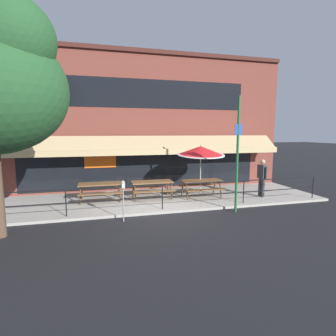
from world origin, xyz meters
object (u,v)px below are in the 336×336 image
(picnic_table_left, at_px, (100,187))
(picnic_table_centre, at_px, (152,185))
(street_sign_pole, at_px, (237,154))
(picnic_table_right, at_px, (201,184))
(pedestrian_walking, at_px, (262,176))
(parking_meter_near, at_px, (123,189))
(patio_umbrella_right, at_px, (201,151))

(picnic_table_left, distance_m, picnic_table_centre, 2.23)
(street_sign_pole, bearing_deg, picnic_table_centre, 137.50)
(picnic_table_centre, bearing_deg, street_sign_pole, -42.50)
(street_sign_pole, bearing_deg, picnic_table_left, 152.10)
(picnic_table_right, bearing_deg, pedestrian_walking, -14.25)
(picnic_table_centre, xyz_separation_m, picnic_table_right, (2.23, -0.28, 0.00))
(picnic_table_centre, distance_m, parking_meter_near, 2.97)
(picnic_table_left, relative_size, street_sign_pole, 0.42)
(parking_meter_near, bearing_deg, picnic_table_centre, 59.60)
(picnic_table_left, bearing_deg, patio_umbrella_right, -3.46)
(picnic_table_left, height_order, patio_umbrella_right, patio_umbrella_right)
(picnic_table_left, xyz_separation_m, street_sign_pole, (4.96, -2.63, 1.52))
(picnic_table_right, relative_size, parking_meter_near, 1.27)
(picnic_table_centre, xyz_separation_m, street_sign_pole, (2.74, -2.51, 1.52))
(picnic_table_right, distance_m, parking_meter_near, 4.36)
(patio_umbrella_right, xyz_separation_m, parking_meter_near, (-3.71, -2.38, -1.03))
(parking_meter_near, bearing_deg, street_sign_pole, 0.28)
(picnic_table_left, relative_size, picnic_table_centre, 1.00)
(street_sign_pole, bearing_deg, pedestrian_walking, 35.78)
(parking_meter_near, bearing_deg, patio_umbrella_right, 32.68)
(parking_meter_near, xyz_separation_m, street_sign_pole, (4.22, 0.02, 1.07))
(picnic_table_left, height_order, street_sign_pole, street_sign_pole)
(pedestrian_walking, xyz_separation_m, street_sign_pole, (-2.15, -1.55, 1.16))
(picnic_table_centre, bearing_deg, picnic_table_right, -7.25)
(picnic_table_right, height_order, patio_umbrella_right, patio_umbrella_right)
(picnic_table_centre, xyz_separation_m, patio_umbrella_right, (2.23, -0.15, 1.47))
(parking_meter_near, bearing_deg, picnic_table_right, 31.19)
(picnic_table_left, xyz_separation_m, pedestrian_walking, (7.11, -1.08, 0.35))
(patio_umbrella_right, distance_m, pedestrian_walking, 3.00)
(picnic_table_centre, bearing_deg, patio_umbrella_right, -3.84)
(parking_meter_near, relative_size, street_sign_pole, 0.33)
(picnic_table_centre, height_order, parking_meter_near, parking_meter_near)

